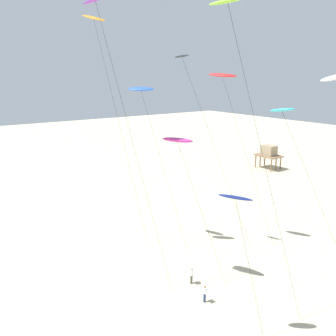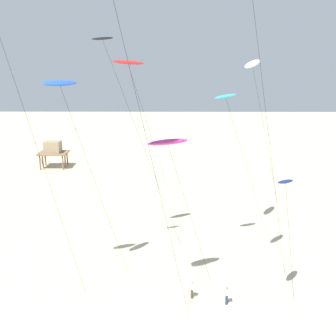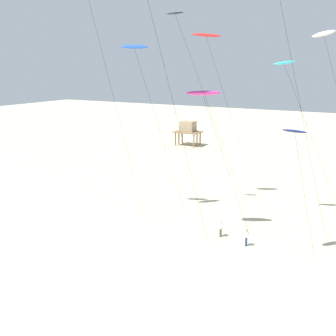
{
  "view_description": "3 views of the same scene",
  "coord_description": "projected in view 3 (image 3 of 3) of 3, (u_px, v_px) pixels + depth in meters",
  "views": [
    {
      "loc": [
        25.12,
        -10.64,
        19.6
      ],
      "look_at": [
        -3.81,
        9.85,
        10.15
      ],
      "focal_mm": 36.54,
      "sensor_mm": 36.0,
      "label": 1
    },
    {
      "loc": [
        0.51,
        -20.62,
        20.13
      ],
      "look_at": [
        0.31,
        6.87,
        12.24
      ],
      "focal_mm": 40.79,
      "sensor_mm": 36.0,
      "label": 2
    },
    {
      "loc": [
        16.16,
        -27.11,
        16.42
      ],
      "look_at": [
        -3.17,
        7.54,
        6.5
      ],
      "focal_mm": 43.72,
      "sensor_mm": 36.0,
      "label": 3
    }
  ],
  "objects": [
    {
      "name": "kite_cyan",
      "position": [
        285.0,
        65.0,
        41.25
      ],
      "size": [
        7.45,
        5.54,
        17.04
      ],
      "color": "#33BFE0",
      "rests_on": "ground"
    },
    {
      "name": "kite_blue",
      "position": [
        135.0,
        48.0,
        41.71
      ],
      "size": [
        5.71,
        4.74,
        18.65
      ],
      "color": "blue",
      "rests_on": "ground"
    },
    {
      "name": "kite_red",
      "position": [
        207.0,
        36.0,
        46.05
      ],
      "size": [
        7.16,
        5.43,
        20.19
      ],
      "color": "red",
      "rests_on": "ground"
    },
    {
      "name": "stilt_house",
      "position": [
        188.0,
        128.0,
        86.15
      ],
      "size": [
        5.37,
        3.92,
        5.16
      ],
      "color": "#846647",
      "rests_on": "ground"
    },
    {
      "name": "kite_white",
      "position": [
        324.0,
        35.0,
        41.92
      ],
      "size": [
        7.1,
        6.11,
        20.28
      ],
      "color": "white",
      "rests_on": "ground"
    },
    {
      "name": "ground_plane",
      "position": [
        157.0,
        266.0,
        34.59
      ],
      "size": [
        260.0,
        260.0,
        0.0
      ],
      "primitive_type": "plane",
      "color": "beige"
    },
    {
      "name": "kite_navy",
      "position": [
        295.0,
        132.0,
        33.15
      ],
      "size": [
        3.22,
        2.91,
        11.63
      ],
      "color": "navy",
      "rests_on": "ground"
    },
    {
      "name": "kite_black",
      "position": [
        179.0,
        25.0,
        42.79
      ],
      "size": [
        7.84,
        5.88,
        21.99
      ],
      "color": "black",
      "rests_on": "ground"
    },
    {
      "name": "kite_magenta",
      "position": [
        203.0,
        93.0,
        37.84
      ],
      "size": [
        5.74,
        4.2,
        14.32
      ],
      "color": "#D8339E",
      "rests_on": "ground"
    },
    {
      "name": "kite_flyer_middle",
      "position": [
        221.0,
        228.0,
        40.27
      ],
      "size": [
        0.63,
        0.61,
        1.67
      ],
      "color": "#4C4738",
      "rests_on": "ground"
    },
    {
      "name": "kite_flyer_nearest",
      "position": [
        246.0,
        237.0,
        38.17
      ],
      "size": [
        0.56,
        0.53,
        1.67
      ],
      "color": "navy",
      "rests_on": "ground"
    }
  ]
}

